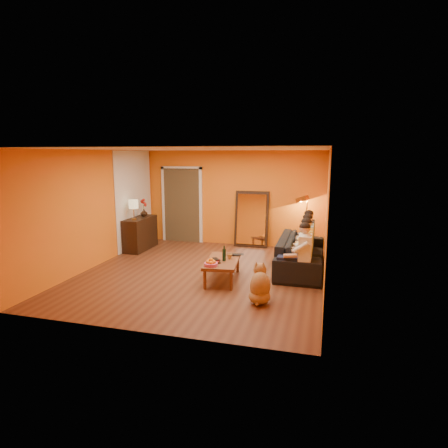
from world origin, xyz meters
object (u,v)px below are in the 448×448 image
(person_mid_right, at_px, (308,241))
(tumbler, at_px, (230,256))
(sideboard, at_px, (140,233))
(coffee_table, at_px, (222,270))
(sofa, at_px, (301,253))
(person_far_right, at_px, (309,236))
(person_far_left, at_px, (305,254))
(wine_bottle, at_px, (224,253))
(person_mid_left, at_px, (306,247))
(mirror_frame, at_px, (252,219))
(table_lamp, at_px, (134,210))
(floor_lamp, at_px, (306,225))
(dog, at_px, (260,283))
(vase, at_px, (144,213))
(laptop, at_px, (235,255))

(person_mid_right, relative_size, tumbler, 11.31)
(sideboard, height_order, coffee_table, sideboard)
(sofa, xyz_separation_m, person_far_right, (0.13, 0.65, 0.26))
(person_far_left, distance_m, wine_bottle, 1.57)
(person_mid_left, bearing_deg, tumbler, -157.60)
(wine_bottle, distance_m, tumbler, 0.21)
(coffee_table, bearing_deg, sofa, 32.05)
(mirror_frame, relative_size, person_mid_right, 1.25)
(sideboard, height_order, table_lamp, table_lamp)
(floor_lamp, relative_size, dog, 2.12)
(person_far_left, bearing_deg, person_mid_left, 90.00)
(floor_lamp, bearing_deg, vase, -148.29)
(mirror_frame, relative_size, coffee_table, 1.25)
(person_far_left, bearing_deg, tumbler, -177.67)
(table_lamp, relative_size, coffee_table, 0.42)
(sofa, height_order, person_far_right, person_far_right)
(person_mid_left, bearing_deg, coffee_table, -155.48)
(floor_lamp, height_order, wine_bottle, floor_lamp)
(mirror_frame, height_order, table_lamp, mirror_frame)
(coffee_table, height_order, laptop, laptop)
(person_far_right, distance_m, laptop, 2.06)
(sofa, bearing_deg, person_far_left, -172.59)
(person_far_left, bearing_deg, wine_bottle, -171.56)
(dog, relative_size, person_mid_right, 0.56)
(sofa, relative_size, person_far_left, 1.99)
(laptop, bearing_deg, person_mid_right, 20.21)
(coffee_table, xyz_separation_m, floor_lamp, (1.49, 2.64, 0.51))
(table_lamp, distance_m, person_far_left, 4.60)
(dog, bearing_deg, person_mid_right, 52.97)
(sideboard, bearing_deg, laptop, -26.74)
(person_far_right, xyz_separation_m, tumbler, (-1.48, -1.71, -0.14))
(person_mid_right, xyz_separation_m, laptop, (-1.42, -0.93, -0.18))
(person_far_right, bearing_deg, sideboard, 179.93)
(sideboard, xyz_separation_m, wine_bottle, (2.82, -1.89, 0.15))
(person_far_left, xyz_separation_m, person_mid_left, (0.00, 0.55, 0.00))
(sideboard, relative_size, vase, 6.15)
(coffee_table, bearing_deg, vase, 136.31)
(vase, bearing_deg, coffee_table, -36.98)
(floor_lamp, height_order, tumbler, floor_lamp)
(wine_bottle, relative_size, tumbler, 2.87)
(dog, height_order, vase, vase)
(person_far_left, height_order, person_mid_left, same)
(sideboard, bearing_deg, dog, -36.74)
(sofa, distance_m, dog, 2.17)
(sideboard, relative_size, table_lamp, 2.31)
(wine_bottle, bearing_deg, person_mid_right, 40.63)
(table_lamp, relative_size, tumbler, 4.73)
(sideboard, height_order, person_far_right, person_far_right)
(table_lamp, height_order, person_far_right, table_lamp)
(wine_bottle, bearing_deg, dog, -44.88)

